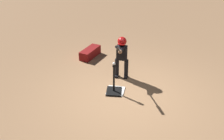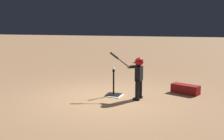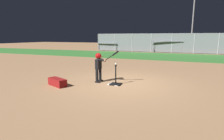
{
  "view_description": "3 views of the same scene",
  "coord_description": "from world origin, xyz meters",
  "px_view_note": "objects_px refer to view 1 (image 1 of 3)",
  "views": [
    {
      "loc": [
        5.43,
        0.17,
        3.68
      ],
      "look_at": [
        -0.27,
        -0.39,
        0.56
      ],
      "focal_mm": 42.0,
      "sensor_mm": 36.0,
      "label": 1
    },
    {
      "loc": [
        -2.6,
        6.83,
        2.05
      ],
      "look_at": [
        -0.17,
        -0.09,
        0.81
      ],
      "focal_mm": 42.0,
      "sensor_mm": 36.0,
      "label": 2
    },
    {
      "loc": [
        2.11,
        -6.47,
        1.82
      ],
      "look_at": [
        -0.21,
        -0.54,
        0.61
      ],
      "focal_mm": 28.0,
      "sensor_mm": 36.0,
      "label": 3
    }
  ],
  "objects_px": {
    "batter_child": "(122,53)",
    "equipment_bag": "(90,53)",
    "batting_tee": "(114,88)",
    "baseball": "(114,64)"
  },
  "relations": [
    {
      "from": "batting_tee",
      "to": "equipment_bag",
      "type": "xyz_separation_m",
      "value": [
        -2.0,
        -0.95,
        0.02
      ]
    },
    {
      "from": "equipment_bag",
      "to": "batter_child",
      "type": "bearing_deg",
      "value": 62.73
    },
    {
      "from": "baseball",
      "to": "batter_child",
      "type": "bearing_deg",
      "value": 169.77
    },
    {
      "from": "batting_tee",
      "to": "baseball",
      "type": "bearing_deg",
      "value": 0.0
    },
    {
      "from": "batter_child",
      "to": "equipment_bag",
      "type": "distance_m",
      "value": 1.76
    },
    {
      "from": "batter_child",
      "to": "equipment_bag",
      "type": "height_order",
      "value": "batter_child"
    },
    {
      "from": "batting_tee",
      "to": "equipment_bag",
      "type": "bearing_deg",
      "value": -154.66
    },
    {
      "from": "batting_tee",
      "to": "batter_child",
      "type": "height_order",
      "value": "batter_child"
    },
    {
      "from": "baseball",
      "to": "equipment_bag",
      "type": "distance_m",
      "value": 2.31
    },
    {
      "from": "batting_tee",
      "to": "baseball",
      "type": "relative_size",
      "value": 10.45
    }
  ]
}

